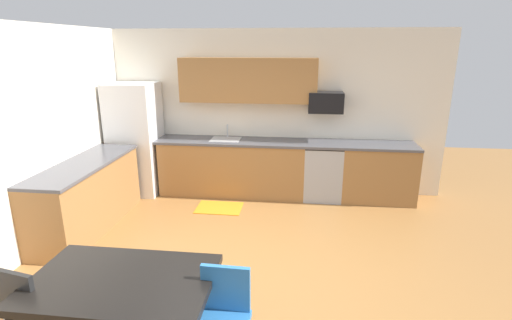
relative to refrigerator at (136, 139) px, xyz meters
name	(u,v)px	position (x,y,z in m)	size (l,w,h in m)	color
ground_plane	(245,269)	(2.18, -2.22, -0.93)	(12.00, 12.00, 0.00)	#9E6B38
wall_back	(268,112)	(2.18, 0.43, 0.42)	(5.80, 0.10, 2.70)	silver
wall_left	(9,147)	(-0.47, -2.22, 0.42)	(0.10, 5.80, 2.70)	silver
cabinet_run_back	(233,168)	(1.63, 0.08, -0.48)	(2.39, 0.60, 0.90)	olive
cabinet_run_back_right	(378,174)	(4.00, 0.08, -0.48)	(1.16, 0.60, 0.90)	olive
cabinet_run_left	(87,197)	(-0.12, -1.42, -0.48)	(0.60, 2.00, 0.90)	olive
countertop_back	(266,142)	(2.18, 0.08, -0.01)	(4.80, 0.64, 0.04)	#4C4C51
countertop_left	(83,164)	(-0.12, -1.42, -0.01)	(0.64, 2.00, 0.04)	#4C4C51
upper_cabinets_back	(248,80)	(1.88, 0.21, 0.97)	(2.20, 0.34, 0.70)	olive
refrigerator	(136,139)	(0.00, 0.00, 0.00)	(0.76, 0.70, 1.85)	white
oven_range	(323,171)	(3.12, 0.08, -0.47)	(0.60, 0.60, 0.91)	#999BA0
microwave	(326,102)	(3.12, 0.18, 0.65)	(0.54, 0.36, 0.32)	black
sink_basin	(226,143)	(1.52, 0.08, -0.05)	(0.48, 0.40, 0.14)	#A5A8AD
sink_faucet	(227,132)	(1.52, 0.26, 0.11)	(0.02, 0.02, 0.24)	#B2B5BA
dining_table	(121,286)	(1.42, -3.60, -0.26)	(1.40, 0.90, 0.73)	black
chair_near_table	(223,315)	(2.22, -3.63, -0.42)	(0.41, 0.41, 0.85)	#2D72B7
chair_far_side	(31,303)	(0.69, -3.67, -0.42)	(0.47, 0.47, 0.85)	black
floor_mat	(219,208)	(1.52, -0.57, -0.92)	(0.70, 0.50, 0.01)	orange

